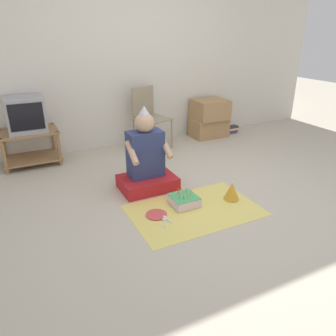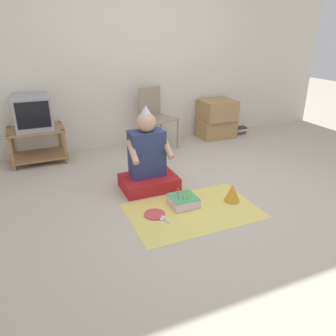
{
  "view_description": "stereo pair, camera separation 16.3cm",
  "coord_description": "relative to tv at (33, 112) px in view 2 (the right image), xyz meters",
  "views": [
    {
      "loc": [
        -1.77,
        -2.44,
        1.63
      ],
      "look_at": [
        -0.44,
        0.24,
        0.35
      ],
      "focal_mm": 35.0,
      "sensor_mm": 36.0,
      "label": 1
    },
    {
      "loc": [
        -1.62,
        -2.51,
        1.63
      ],
      "look_at": [
        -0.44,
        0.24,
        0.35
      ],
      "focal_mm": 35.0,
      "sensor_mm": 36.0,
      "label": 2
    }
  ],
  "objects": [
    {
      "name": "ground_plane",
      "position": [
        1.59,
        -1.89,
        -0.66
      ],
      "size": [
        16.0,
        16.0,
        0.0
      ],
      "primitive_type": "plane",
      "color": "#BCB29E"
    },
    {
      "name": "wall_back",
      "position": [
        1.59,
        0.27,
        0.61
      ],
      "size": [
        6.4,
        0.06,
        2.55
      ],
      "color": "beige",
      "rests_on": "ground_plane"
    },
    {
      "name": "tv_stand",
      "position": [
        0.0,
        -0.0,
        -0.39
      ],
      "size": [
        0.7,
        0.49,
        0.45
      ],
      "color": "#997047",
      "rests_on": "ground_plane"
    },
    {
      "name": "tv",
      "position": [
        0.0,
        0.0,
        0.0
      ],
      "size": [
        0.44,
        0.47,
        0.42
      ],
      "color": "#99999E",
      "rests_on": "tv_stand"
    },
    {
      "name": "folding_chair",
      "position": [
        1.62,
        -0.05,
        -0.16
      ],
      "size": [
        0.55,
        0.54,
        0.87
      ],
      "color": "gray",
      "rests_on": "ground_plane"
    },
    {
      "name": "cardboard_box_stack",
      "position": [
        2.7,
        -0.01,
        -0.35
      ],
      "size": [
        0.57,
        0.45,
        0.6
      ],
      "color": "#A87F51",
      "rests_on": "ground_plane"
    },
    {
      "name": "book_pile",
      "position": [
        3.16,
        -0.02,
        -0.6
      ],
      "size": [
        0.2,
        0.13,
        0.12
      ],
      "color": "#284793",
      "rests_on": "ground_plane"
    },
    {
      "name": "person_seated",
      "position": [
        1.06,
        -1.3,
        -0.36
      ],
      "size": [
        0.6,
        0.43,
        0.91
      ],
      "color": "red",
      "rests_on": "ground_plane"
    },
    {
      "name": "party_cloth",
      "position": [
        1.27,
        -1.97,
        -0.66
      ],
      "size": [
        1.24,
        0.8,
        0.01
      ],
      "color": "#EAD666",
      "rests_on": "ground_plane"
    },
    {
      "name": "birthday_cake",
      "position": [
        1.24,
        -1.82,
        -0.61
      ],
      "size": [
        0.26,
        0.26,
        0.16
      ],
      "color": "silver",
      "rests_on": "party_cloth"
    },
    {
      "name": "party_hat_blue",
      "position": [
        1.73,
        -1.94,
        -0.56
      ],
      "size": [
        0.16,
        0.16,
        0.19
      ],
      "color": "gold",
      "rests_on": "party_cloth"
    },
    {
      "name": "paper_plate",
      "position": [
        0.9,
        -1.89,
        -0.65
      ],
      "size": [
        0.2,
        0.2,
        0.01
      ],
      "color": "#D84C4C",
      "rests_on": "party_cloth"
    },
    {
      "name": "plastic_spoon_near",
      "position": [
        0.96,
        -1.98,
        -0.65
      ],
      "size": [
        0.04,
        0.15,
        0.01
      ],
      "color": "white",
      "rests_on": "party_cloth"
    },
    {
      "name": "plastic_spoon_far",
      "position": [
        0.93,
        -2.01,
        -0.65
      ],
      "size": [
        0.07,
        0.14,
        0.01
      ],
      "color": "white",
      "rests_on": "party_cloth"
    }
  ]
}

